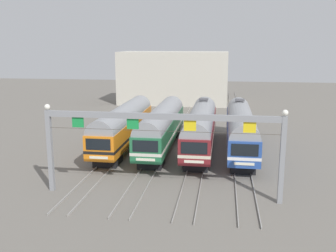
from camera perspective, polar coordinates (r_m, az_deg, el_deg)
ground_plane at (r=42.85m, az=1.91°, el=-3.48°), size 160.00×160.00×0.00m
track_bed at (r=59.31m, az=3.73°, el=0.96°), size 14.36×70.00×0.15m
commuter_train_orange at (r=43.36m, az=-6.54°, el=0.28°), size 2.88×18.06×4.77m
commuter_train_green at (r=42.48m, az=-0.94°, el=0.12°), size 2.88×18.06×4.77m
commuter_train_maroon at (r=42.03m, az=4.84°, el=-0.05°), size 2.88×18.06×5.05m
commuter_train_blue at (r=42.01m, az=10.68°, el=-0.23°), size 2.88×18.06×5.05m
catenary_gantry at (r=28.61m, az=-1.03°, el=-0.77°), size 18.09×0.44×6.97m
maintenance_building at (r=75.97m, az=0.89°, el=7.17°), size 20.70×10.00×9.96m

